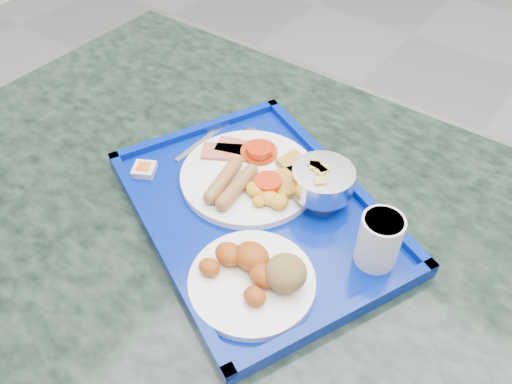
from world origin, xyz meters
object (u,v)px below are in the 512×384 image
tray (256,211)px  main_plate (252,176)px  table (247,287)px  fruit_bowl (322,181)px  bread_plate (257,275)px  juice_cup (379,239)px

tray → main_plate: (-0.05, 0.05, 0.02)m
table → main_plate: (-0.03, 0.06, 0.24)m
table → tray: 0.23m
tray → main_plate: bearing=132.2°
table → fruit_bowl: 0.31m
table → fruit_bowl: fruit_bowl is taller
fruit_bowl → bread_plate: bearing=-86.0°
main_plate → fruit_bowl: fruit_bowl is taller
tray → bread_plate: size_ratio=3.17×
main_plate → juice_cup: 0.25m
table → juice_cup: size_ratio=15.31×
table → tray: bearing=32.8°
main_plate → juice_cup: (0.25, -0.02, 0.03)m
fruit_bowl → tray: bearing=-133.2°
bread_plate → main_plate: bearing=128.9°
tray → table: bearing=-147.2°
tray → bread_plate: bearing=-52.7°
tray → main_plate: 0.07m
bread_plate → fruit_bowl: fruit_bowl is taller
tray → bread_plate: 0.15m
bread_plate → juice_cup: juice_cup is taller
table → tray: tray is taller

